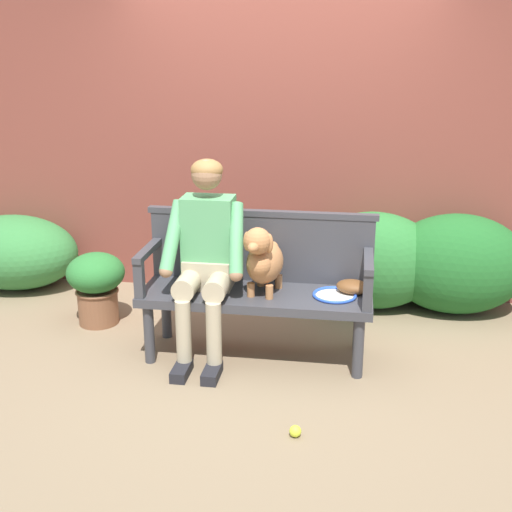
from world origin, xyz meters
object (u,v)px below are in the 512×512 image
person_seated (206,252)px  baseball_glove (353,287)px  garden_bench (256,300)px  tennis_ball (295,431)px  dog_on_bench (263,259)px  potted_plant (96,283)px  tennis_racket (336,294)px

person_seated → baseball_glove: 1.00m
garden_bench → tennis_ball: size_ratio=23.29×
garden_bench → dog_on_bench: (0.05, -0.04, 0.31)m
baseball_glove → potted_plant: (-1.91, 0.30, -0.19)m
tennis_racket → tennis_ball: tennis_racket is taller
baseball_glove → potted_plant: 1.94m
tennis_racket → potted_plant: bearing=169.1°
tennis_ball → potted_plant: (-1.64, 1.31, 0.29)m
tennis_racket → garden_bench: bearing=-178.0°
garden_bench → tennis_ball: garden_bench is taller
tennis_racket → baseball_glove: (0.10, 0.05, 0.04)m
person_seated → potted_plant: size_ratio=2.41×
dog_on_bench → tennis_racket: 0.54m
tennis_ball → potted_plant: size_ratio=0.12×
person_seated → tennis_racket: (0.86, 0.04, -0.26)m
tennis_racket → tennis_ball: 1.07m
dog_on_bench → baseball_glove: size_ratio=2.21×
dog_on_bench → tennis_ball: 1.17m
person_seated → tennis_ball: size_ratio=20.28×
potted_plant → dog_on_bench: bearing=-17.0°
dog_on_bench → tennis_ball: size_ratio=7.38×
person_seated → potted_plant: (-0.94, 0.38, -0.41)m
garden_bench → dog_on_bench: 0.31m
garden_bench → potted_plant: bearing=163.9°
tennis_racket → person_seated: bearing=-177.6°
garden_bench → tennis_racket: 0.54m
garden_bench → baseball_glove: baseball_glove is taller
garden_bench → tennis_racket: (0.53, 0.02, 0.07)m
person_seated → tennis_racket: bearing=2.4°
baseball_glove → tennis_racket: bearing=-141.2°
garden_bench → tennis_ball: (0.36, -0.94, -0.37)m
person_seated → dog_on_bench: 0.38m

